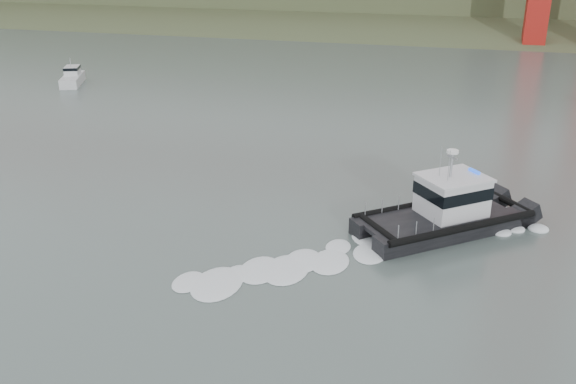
% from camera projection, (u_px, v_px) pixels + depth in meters
% --- Properties ---
extents(ground, '(400.00, 400.00, 0.00)m').
position_uv_depth(ground, '(234.00, 307.00, 27.92)').
color(ground, '#4B5954').
rests_on(ground, ground).
extents(patrol_boat, '(9.79, 8.93, 4.73)m').
position_uv_depth(patrol_boat, '(446.00, 210.00, 34.71)').
color(patrol_boat, black).
rests_on(patrol_boat, ground).
extents(motorboat, '(3.61, 5.57, 2.91)m').
position_uv_depth(motorboat, '(72.00, 77.00, 68.31)').
color(motorboat, silver).
rests_on(motorboat, ground).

